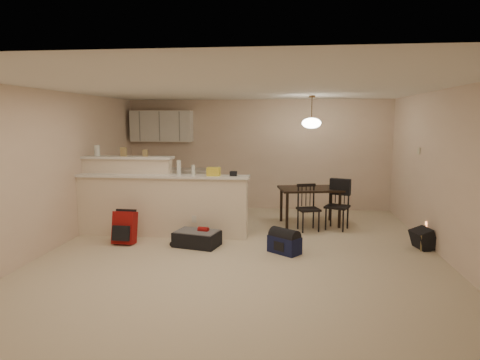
# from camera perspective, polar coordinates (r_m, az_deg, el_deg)

# --- Properties ---
(room) EXTENTS (7.00, 7.02, 2.50)m
(room) POSITION_cam_1_polar(r_m,az_deg,el_deg) (6.37, 0.20, 0.90)
(room) COLOR beige
(room) RESTS_ON ground
(breakfast_bar) EXTENTS (3.08, 0.58, 1.39)m
(breakfast_bar) POSITION_cam_1_polar(r_m,az_deg,el_deg) (7.80, -11.98, -2.74)
(breakfast_bar) COLOR beige
(breakfast_bar) RESTS_ON ground
(upper_cabinets) EXTENTS (1.40, 0.34, 0.70)m
(upper_cabinets) POSITION_cam_1_polar(r_m,az_deg,el_deg) (10.03, -10.41, 7.08)
(upper_cabinets) COLOR white
(upper_cabinets) RESTS_ON room
(kitchen_counter) EXTENTS (1.80, 0.60, 0.90)m
(kitchen_counter) POSITION_cam_1_polar(r_m,az_deg,el_deg) (9.97, -9.31, -1.26)
(kitchen_counter) COLOR white
(kitchen_counter) RESTS_ON ground
(thermostat) EXTENTS (0.02, 0.12, 0.12)m
(thermostat) POSITION_cam_1_polar(r_m,az_deg,el_deg) (8.19, 22.75, 3.61)
(thermostat) COLOR beige
(thermostat) RESTS_ON room
(jar) EXTENTS (0.10, 0.10, 0.20)m
(jar) POSITION_cam_1_polar(r_m,az_deg,el_deg) (8.18, -18.52, 3.75)
(jar) COLOR silver
(jar) RESTS_ON breakfast_bar
(cereal_box) EXTENTS (0.10, 0.07, 0.16)m
(cereal_box) POSITION_cam_1_polar(r_m,az_deg,el_deg) (7.99, -15.26, 3.64)
(cereal_box) COLOR #9A824F
(cereal_box) RESTS_ON breakfast_bar
(small_box) EXTENTS (0.08, 0.06, 0.12)m
(small_box) POSITION_cam_1_polar(r_m,az_deg,el_deg) (7.85, -12.53, 3.52)
(small_box) COLOR #9A824F
(small_box) RESTS_ON breakfast_bar
(bottle_a) EXTENTS (0.07, 0.07, 0.26)m
(bottle_a) POSITION_cam_1_polar(r_m,az_deg,el_deg) (7.47, -8.16, 1.63)
(bottle_a) COLOR silver
(bottle_a) RESTS_ON breakfast_bar
(bottle_b) EXTENTS (0.06, 0.06, 0.18)m
(bottle_b) POSITION_cam_1_polar(r_m,az_deg,el_deg) (7.41, -6.26, 1.31)
(bottle_b) COLOR silver
(bottle_b) RESTS_ON breakfast_bar
(bag_lump) EXTENTS (0.22, 0.18, 0.14)m
(bag_lump) POSITION_cam_1_polar(r_m,az_deg,el_deg) (7.35, -3.54, 1.12)
(bag_lump) COLOR #9A824F
(bag_lump) RESTS_ON breakfast_bar
(pouch) EXTENTS (0.12, 0.10, 0.08)m
(pouch) POSITION_cam_1_polar(r_m,az_deg,el_deg) (7.30, -0.88, 0.86)
(pouch) COLOR #9A824F
(pouch) RESTS_ON breakfast_bar
(dining_table) EXTENTS (1.29, 0.98, 0.73)m
(dining_table) POSITION_cam_1_polar(r_m,az_deg,el_deg) (8.44, 9.30, -1.64)
(dining_table) COLOR black
(dining_table) RESTS_ON ground
(pendant_lamp) EXTENTS (0.36, 0.36, 0.62)m
(pendant_lamp) POSITION_cam_1_polar(r_m,az_deg,el_deg) (8.32, 9.51, 7.56)
(pendant_lamp) COLOR brown
(pendant_lamp) RESTS_ON room
(dining_chair_near) EXTENTS (0.46, 0.45, 0.86)m
(dining_chair_near) POSITION_cam_1_polar(r_m,az_deg,el_deg) (8.00, 9.12, -3.70)
(dining_chair_near) COLOR black
(dining_chair_near) RESTS_ON ground
(dining_chair_far) EXTENTS (0.52, 0.51, 0.92)m
(dining_chair_far) POSITION_cam_1_polar(r_m,az_deg,el_deg) (8.20, 12.84, -3.30)
(dining_chair_far) COLOR black
(dining_chair_far) RESTS_ON ground
(suitcase) EXTENTS (0.79, 0.61, 0.24)m
(suitcase) POSITION_cam_1_polar(r_m,az_deg,el_deg) (7.06, -5.76, -7.81)
(suitcase) COLOR black
(suitcase) RESTS_ON ground
(red_backpack) EXTENTS (0.37, 0.24, 0.53)m
(red_backpack) POSITION_cam_1_polar(r_m,az_deg,el_deg) (7.39, -15.12, -6.15)
(red_backpack) COLOR maroon
(red_backpack) RESTS_ON ground
(navy_duffel) EXTENTS (0.55, 0.51, 0.26)m
(navy_duffel) POSITION_cam_1_polar(r_m,az_deg,el_deg) (6.70, 5.95, -8.56)
(navy_duffel) COLOR #12183B
(navy_duffel) RESTS_ON ground
(black_daypack) EXTENTS (0.33, 0.40, 0.31)m
(black_daypack) POSITION_cam_1_polar(r_m,az_deg,el_deg) (7.47, 23.22, -7.24)
(black_daypack) COLOR black
(black_daypack) RESTS_ON ground
(cardboard_sheet) EXTENTS (0.19, 0.38, 0.31)m
(cardboard_sheet) POSITION_cam_1_polar(r_m,az_deg,el_deg) (7.47, 23.22, -7.25)
(cardboard_sheet) COLOR #9A824F
(cardboard_sheet) RESTS_ON ground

